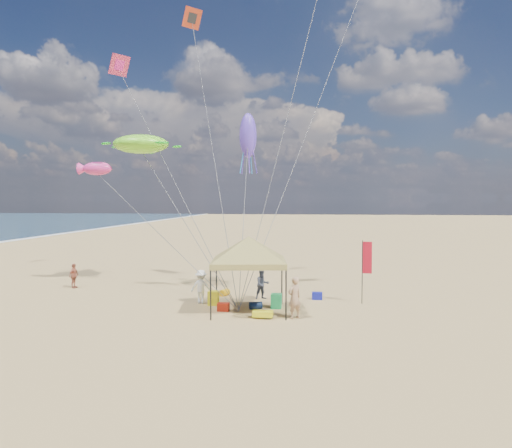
{
  "coord_description": "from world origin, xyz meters",
  "views": [
    {
      "loc": [
        3.3,
        -21.99,
        5.32
      ],
      "look_at": [
        0.0,
        3.0,
        4.0
      ],
      "focal_mm": 34.53,
      "sensor_mm": 36.0,
      "label": 1
    }
  ],
  "objects_px": {
    "person_near_b": "(262,284)",
    "person_near_c": "(201,287)",
    "canopy_tent": "(249,239)",
    "cooler_blue": "(317,296)",
    "beach_cart": "(263,314)",
    "person_near_a": "(294,298)",
    "chair_yellow": "(213,298)",
    "person_far_a": "(74,276)",
    "cooler_red": "(223,307)",
    "chair_green": "(276,301)",
    "feather_flag": "(366,262)"
  },
  "relations": [
    {
      "from": "person_near_b",
      "to": "person_near_c",
      "type": "distance_m",
      "value": 3.29
    },
    {
      "from": "canopy_tent",
      "to": "cooler_blue",
      "type": "height_order",
      "value": "canopy_tent"
    },
    {
      "from": "canopy_tent",
      "to": "cooler_blue",
      "type": "xyz_separation_m",
      "value": [
        3.16,
        3.21,
        -3.22
      ]
    },
    {
      "from": "beach_cart",
      "to": "person_near_c",
      "type": "relative_size",
      "value": 0.53
    },
    {
      "from": "person_near_a",
      "to": "beach_cart",
      "type": "bearing_deg",
      "value": -34.02
    },
    {
      "from": "cooler_blue",
      "to": "person_near_c",
      "type": "xyz_separation_m",
      "value": [
        -5.81,
        -1.76,
        0.66
      ]
    },
    {
      "from": "person_near_a",
      "to": "person_near_b",
      "type": "bearing_deg",
      "value": -105.24
    },
    {
      "from": "chair_yellow",
      "to": "person_far_a",
      "type": "distance_m",
      "value": 9.87
    },
    {
      "from": "cooler_blue",
      "to": "person_far_a",
      "type": "xyz_separation_m",
      "value": [
        -14.35,
        1.45,
        0.54
      ]
    },
    {
      "from": "person_near_b",
      "to": "chair_yellow",
      "type": "bearing_deg",
      "value": -170.61
    },
    {
      "from": "beach_cart",
      "to": "person_near_b",
      "type": "relative_size",
      "value": 0.57
    },
    {
      "from": "cooler_red",
      "to": "person_near_c",
      "type": "bearing_deg",
      "value": 133.77
    },
    {
      "from": "canopy_tent",
      "to": "beach_cart",
      "type": "relative_size",
      "value": 7.32
    },
    {
      "from": "cooler_red",
      "to": "person_far_a",
      "type": "height_order",
      "value": "person_far_a"
    },
    {
      "from": "cooler_red",
      "to": "canopy_tent",
      "type": "bearing_deg",
      "value": 2.28
    },
    {
      "from": "chair_green",
      "to": "person_near_a",
      "type": "height_order",
      "value": "person_near_a"
    },
    {
      "from": "cooler_red",
      "to": "person_far_a",
      "type": "bearing_deg",
      "value": 154.74
    },
    {
      "from": "chair_green",
      "to": "beach_cart",
      "type": "xyz_separation_m",
      "value": [
        -0.41,
        -2.08,
        -0.15
      ]
    },
    {
      "from": "chair_yellow",
      "to": "person_near_a",
      "type": "relative_size",
      "value": 0.38
    },
    {
      "from": "person_far_a",
      "to": "person_near_a",
      "type": "bearing_deg",
      "value": -106.21
    },
    {
      "from": "chair_green",
      "to": "person_near_a",
      "type": "bearing_deg",
      "value": -62.91
    },
    {
      "from": "chair_green",
      "to": "chair_yellow",
      "type": "relative_size",
      "value": 1.0
    },
    {
      "from": "person_near_b",
      "to": "person_near_c",
      "type": "xyz_separation_m",
      "value": [
        -2.94,
        -1.48,
        0.06
      ]
    },
    {
      "from": "cooler_red",
      "to": "person_near_a",
      "type": "height_order",
      "value": "person_near_a"
    },
    {
      "from": "cooler_blue",
      "to": "chair_green",
      "type": "xyz_separation_m",
      "value": [
        -1.95,
        -2.33,
        0.16
      ]
    },
    {
      "from": "person_near_c",
      "to": "person_near_b",
      "type": "bearing_deg",
      "value": -148.71
    },
    {
      "from": "canopy_tent",
      "to": "cooler_red",
      "type": "relative_size",
      "value": 12.2
    },
    {
      "from": "chair_yellow",
      "to": "canopy_tent",
      "type": "bearing_deg",
      "value": -30.99
    },
    {
      "from": "canopy_tent",
      "to": "chair_yellow",
      "type": "relative_size",
      "value": 9.41
    },
    {
      "from": "feather_flag",
      "to": "person_near_b",
      "type": "bearing_deg",
      "value": 174.94
    },
    {
      "from": "cooler_blue",
      "to": "person_near_c",
      "type": "relative_size",
      "value": 0.32
    },
    {
      "from": "feather_flag",
      "to": "beach_cart",
      "type": "xyz_separation_m",
      "value": [
        -4.78,
        -3.67,
        -1.94
      ]
    },
    {
      "from": "feather_flag",
      "to": "person_near_a",
      "type": "bearing_deg",
      "value": -134.1
    },
    {
      "from": "cooler_blue",
      "to": "canopy_tent",
      "type": "bearing_deg",
      "value": -134.59
    },
    {
      "from": "cooler_red",
      "to": "beach_cart",
      "type": "bearing_deg",
      "value": -29.77
    },
    {
      "from": "cooler_red",
      "to": "beach_cart",
      "type": "xyz_separation_m",
      "value": [
        2.01,
        -1.15,
        0.01
      ]
    },
    {
      "from": "chair_green",
      "to": "person_far_a",
      "type": "height_order",
      "value": "person_far_a"
    },
    {
      "from": "cooler_blue",
      "to": "person_near_b",
      "type": "relative_size",
      "value": 0.34
    },
    {
      "from": "chair_green",
      "to": "person_near_a",
      "type": "xyz_separation_m",
      "value": [
        0.98,
        -1.92,
        0.58
      ]
    },
    {
      "from": "chair_yellow",
      "to": "cooler_blue",
      "type": "bearing_deg",
      "value": 21.7
    },
    {
      "from": "beach_cart",
      "to": "person_far_a",
      "type": "xyz_separation_m",
      "value": [
        -11.98,
        5.85,
        0.53
      ]
    },
    {
      "from": "person_near_a",
      "to": "person_near_b",
      "type": "distance_m",
      "value": 4.4
    },
    {
      "from": "person_near_a",
      "to": "chair_yellow",
      "type": "bearing_deg",
      "value": -68.85
    },
    {
      "from": "feather_flag",
      "to": "canopy_tent",
      "type": "bearing_deg",
      "value": -156.17
    },
    {
      "from": "cooler_blue",
      "to": "person_near_a",
      "type": "height_order",
      "value": "person_near_a"
    },
    {
      "from": "feather_flag",
      "to": "chair_yellow",
      "type": "relative_size",
      "value": 4.59
    },
    {
      "from": "beach_cart",
      "to": "chair_green",
      "type": "bearing_deg",
      "value": 78.8
    },
    {
      "from": "chair_yellow",
      "to": "person_far_a",
      "type": "xyz_separation_m",
      "value": [
        -9.23,
        3.48,
        0.38
      ]
    },
    {
      "from": "feather_flag",
      "to": "cooler_red",
      "type": "relative_size",
      "value": 5.95
    },
    {
      "from": "chair_green",
      "to": "person_near_a",
      "type": "relative_size",
      "value": 0.38
    }
  ]
}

